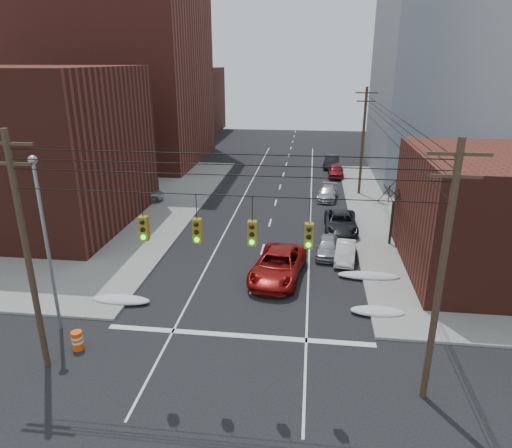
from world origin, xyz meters
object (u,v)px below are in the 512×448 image
(lot_car_a, at_px, (80,221))
(construction_barrel, at_px, (77,340))
(parked_car_c, at_px, (341,223))
(lot_car_c, at_px, (31,225))
(parked_car_d, at_px, (327,193))
(parked_car_e, at_px, (336,171))
(red_pickup, at_px, (278,265))
(parked_car_f, at_px, (331,162))
(lot_car_b, at_px, (138,195))
(parked_car_a, at_px, (327,247))
(parked_car_b, at_px, (345,252))
(lot_car_d, at_px, (73,196))

(lot_car_a, height_order, construction_barrel, lot_car_a)
(parked_car_c, distance_m, lot_car_c, 25.25)
(parked_car_d, bearing_deg, parked_car_e, 89.31)
(red_pickup, relative_size, parked_car_f, 1.35)
(parked_car_e, bearing_deg, lot_car_b, -145.76)
(red_pickup, height_order, parked_car_d, red_pickup)
(lot_car_c, bearing_deg, parked_car_e, -47.04)
(parked_car_c, height_order, lot_car_a, parked_car_c)
(parked_car_a, bearing_deg, parked_car_c, 81.49)
(parked_car_c, xyz_separation_m, parked_car_e, (0.40, 19.02, -0.02))
(lot_car_a, relative_size, lot_car_c, 0.76)
(parked_car_a, distance_m, construction_barrel, 18.12)
(parked_car_f, bearing_deg, lot_car_c, -124.26)
(parked_car_b, distance_m, lot_car_d, 27.96)
(parked_car_a, height_order, parked_car_c, parked_car_c)
(parked_car_a, distance_m, parked_car_f, 29.17)
(parked_car_e, distance_m, construction_barrel, 39.74)
(parked_car_b, height_order, construction_barrel, parked_car_b)
(parked_car_a, relative_size, lot_car_a, 0.96)
(parked_car_d, height_order, construction_barrel, parked_car_d)
(red_pickup, height_order, parked_car_e, red_pickup)
(parked_car_b, height_order, parked_car_c, parked_car_c)
(construction_barrel, bearing_deg, red_pickup, 44.45)
(red_pickup, height_order, parked_car_c, red_pickup)
(parked_car_c, distance_m, parked_car_d, 9.38)
(lot_car_b, relative_size, lot_car_d, 1.35)
(parked_car_a, height_order, lot_car_d, lot_car_d)
(lot_car_b, height_order, lot_car_d, lot_car_b)
(parked_car_e, xyz_separation_m, parked_car_f, (-0.38, 5.12, 0.01))
(parked_car_a, bearing_deg, parked_car_f, 92.65)
(parked_car_e, xyz_separation_m, lot_car_c, (-25.34, -22.92, 0.15))
(lot_car_a, bearing_deg, parked_car_b, -88.96)
(lot_car_b, bearing_deg, construction_barrel, 170.69)
(red_pickup, bearing_deg, parked_car_b, 43.85)
(red_pickup, xyz_separation_m, parked_car_f, (4.52, 33.27, -0.11))
(red_pickup, distance_m, parked_car_b, 5.65)
(parked_car_f, xyz_separation_m, lot_car_c, (-24.96, -28.05, 0.14))
(lot_car_d, bearing_deg, lot_car_b, -66.72)
(parked_car_d, bearing_deg, parked_car_f, 93.32)
(lot_car_c, bearing_deg, parked_car_a, -91.81)
(lot_car_b, xyz_separation_m, construction_barrel, (5.90, -23.75, -0.38))
(lot_car_c, bearing_deg, parked_car_c, -80.29)
(parked_car_a, xyz_separation_m, parked_car_f, (1.22, 29.14, 0.13))
(parked_car_c, relative_size, lot_car_b, 1.08)
(lot_car_a, bearing_deg, lot_car_c, 124.83)
(red_pickup, height_order, parked_car_f, red_pickup)
(parked_car_b, distance_m, parked_car_e, 24.81)
(construction_barrel, bearing_deg, parked_car_e, 69.24)
(parked_car_b, height_order, lot_car_a, lot_car_a)
(parked_car_f, height_order, lot_car_d, parked_car_f)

